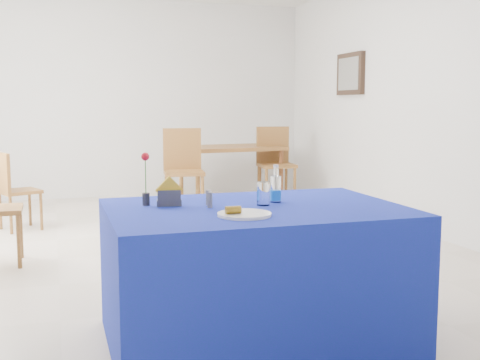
% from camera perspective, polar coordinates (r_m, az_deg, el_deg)
% --- Properties ---
extents(floor, '(7.00, 7.00, 0.00)m').
position_cam_1_polar(floor, '(5.54, -5.22, -6.62)').
color(floor, beige).
rests_on(floor, ground).
extents(room_shell, '(7.00, 7.00, 7.00)m').
position_cam_1_polar(room_shell, '(5.40, -5.44, 11.72)').
color(room_shell, silver).
rests_on(room_shell, ground).
extents(picture_frame, '(0.06, 0.64, 0.52)m').
position_cam_1_polar(picture_frame, '(7.75, 10.43, 9.87)').
color(picture_frame, black).
rests_on(picture_frame, room_shell).
extents(picture_art, '(0.02, 0.52, 0.40)m').
position_cam_1_polar(picture_art, '(7.74, 10.27, 9.87)').
color(picture_art, '#998C66').
rests_on(picture_art, room_shell).
extents(plate, '(0.27, 0.27, 0.01)m').
position_cam_1_polar(plate, '(3.02, 0.42, -3.27)').
color(plate, white).
rests_on(plate, blue_table).
extents(drinking_glass, '(0.07, 0.07, 0.13)m').
position_cam_1_polar(drinking_glass, '(3.34, 2.22, -1.29)').
color(drinking_glass, silver).
rests_on(drinking_glass, blue_table).
extents(salt_shaker, '(0.03, 0.03, 0.08)m').
position_cam_1_polar(salt_shaker, '(3.34, -3.00, -1.69)').
color(salt_shaker, slate).
rests_on(salt_shaker, blue_table).
extents(pepper_shaker, '(0.03, 0.03, 0.08)m').
position_cam_1_polar(pepper_shaker, '(3.26, -2.88, -1.90)').
color(pepper_shaker, slate).
rests_on(pepper_shaker, blue_table).
extents(blue_table, '(1.60, 1.10, 0.76)m').
position_cam_1_polar(blue_table, '(3.38, 1.45, -8.90)').
color(blue_table, navy).
rests_on(blue_table, floor).
extents(water_bottle, '(0.06, 0.06, 0.21)m').
position_cam_1_polar(water_bottle, '(3.44, 3.41, -0.93)').
color(water_bottle, white).
rests_on(water_bottle, blue_table).
extents(napkin_holder, '(0.15, 0.07, 0.17)m').
position_cam_1_polar(napkin_holder, '(3.33, -6.74, -1.62)').
color(napkin_holder, '#36373B').
rests_on(napkin_holder, blue_table).
extents(rose_vase, '(0.05, 0.05, 0.29)m').
position_cam_1_polar(rose_vase, '(3.35, -8.93, -0.06)').
color(rose_vase, '#25252A').
rests_on(rose_vase, blue_table).
extents(oak_table, '(1.44, 1.00, 0.76)m').
position_cam_1_polar(oak_table, '(8.24, -0.90, 2.69)').
color(oak_table, brown).
rests_on(oak_table, floor).
extents(chair_bg_left, '(0.51, 0.51, 1.03)m').
position_cam_1_polar(chair_bg_left, '(7.28, -5.42, 1.44)').
color(chair_bg_left, brown).
rests_on(chair_bg_left, floor).
extents(chair_bg_right, '(0.49, 0.49, 1.02)m').
position_cam_1_polar(chair_bg_right, '(8.19, 3.31, 2.04)').
color(chair_bg_right, brown).
rests_on(chair_bg_right, floor).
extents(chair_win_b, '(0.48, 0.48, 0.83)m').
position_cam_1_polar(chair_win_b, '(6.70, -20.79, -0.50)').
color(chair_win_b, brown).
rests_on(chair_win_b, floor).
extents(banana_pieces, '(0.08, 0.04, 0.04)m').
position_cam_1_polar(banana_pieces, '(2.99, -0.64, -2.84)').
color(banana_pieces, gold).
rests_on(banana_pieces, plate).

